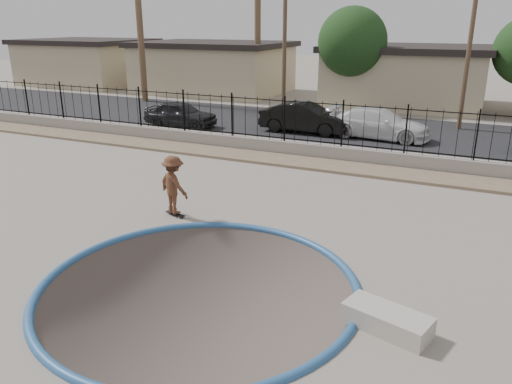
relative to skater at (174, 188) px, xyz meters
The scene contains 20 objects.
ground 10.27m from the skater, 73.87° to the left, with size 120.00×120.00×2.20m, color gray.
bowl_pit 4.42m from the skater, 49.81° to the right, with size 6.84×6.84×1.80m, color #473D37, non-canonical shape.
coping_ring 4.42m from the skater, 49.81° to the right, with size 7.04×7.04×0.20m, color #2A578A.
rock_strip 7.48m from the skater, 67.87° to the left, with size 42.00×1.60×0.11m, color #937B60.
retaining_wall 8.48m from the skater, 70.68° to the left, with size 42.00×0.45×0.60m, color gray.
fence 8.49m from the skater, 70.68° to the left, with size 40.00×0.04×1.80m.
street 14.97m from the skater, 79.20° to the left, with size 90.00×8.00×0.04m, color black.
house_west_far 34.95m from the skater, 136.18° to the left, with size 10.60×8.60×3.90m.
house_west 27.11m from the skater, 116.77° to the left, with size 11.60×8.60×3.90m.
house_center 24.37m from the skater, 83.40° to the left, with size 10.60×8.60×3.90m.
palm_mid 23.58m from the skater, 108.37° to the left, with size 2.30×2.30×9.30m.
utility_pole_left 17.42m from the skater, 100.86° to the left, with size 1.70×0.24×9.00m.
utility_pole_mid 18.48m from the skater, 67.83° to the left, with size 1.70×0.24×9.50m.
street_tree_left 20.95m from the skater, 90.55° to the left, with size 4.32×4.32×6.36m.
skater is the anchor object (origin of this frame).
skateboard 0.81m from the skater, 90.00° to the right, with size 0.75×0.40×0.06m.
concrete_ledge 7.55m from the skater, 25.28° to the right, with size 1.60×0.70×0.40m, color #B0A99C.
car_a 13.07m from the skater, 122.02° to the left, with size 1.60×3.98×1.35m, color black.
car_b 12.43m from the skater, 91.42° to the left, with size 1.60×4.59×1.51m, color black.
car_c 13.12m from the skater, 75.15° to the left, with size 2.00×4.92×1.43m, color silver.
Camera 1 is at (5.12, -9.19, 5.49)m, focal length 35.00 mm.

